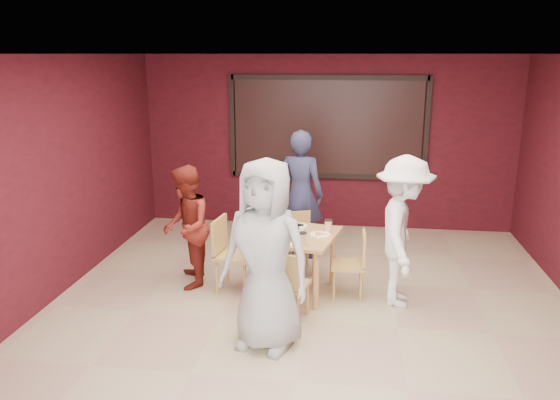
# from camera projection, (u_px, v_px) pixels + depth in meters

# --- Properties ---
(floor) EXTENTS (7.00, 7.00, 0.00)m
(floor) POSITION_uv_depth(u_px,v_px,m) (307.00, 322.00, 5.88)
(floor) COLOR tan
(floor) RESTS_ON ground
(window_blinds) EXTENTS (3.00, 0.02, 1.50)m
(window_blinds) POSITION_uv_depth(u_px,v_px,m) (327.00, 128.00, 8.76)
(window_blinds) COLOR black
(dining_table) EXTENTS (1.11, 1.11, 0.89)m
(dining_table) POSITION_uv_depth(u_px,v_px,m) (295.00, 241.00, 6.47)
(dining_table) COLOR #BF814E
(dining_table) RESTS_ON floor
(chair_front) EXTENTS (0.47, 0.47, 0.81)m
(chair_front) POSITION_uv_depth(u_px,v_px,m) (287.00, 282.00, 5.78)
(chair_front) COLOR tan
(chair_front) RESTS_ON floor
(chair_back) EXTENTS (0.49, 0.49, 0.79)m
(chair_back) POSITION_uv_depth(u_px,v_px,m) (298.00, 239.00, 7.17)
(chair_back) COLOR tan
(chair_back) RESTS_ON floor
(chair_left) EXTENTS (0.49, 0.49, 0.90)m
(chair_left) POSITION_uv_depth(u_px,v_px,m) (229.00, 250.00, 6.58)
(chair_left) COLOR tan
(chair_left) RESTS_ON floor
(chair_right) EXTENTS (0.39, 0.39, 0.80)m
(chair_right) POSITION_uv_depth(u_px,v_px,m) (354.00, 261.00, 6.40)
(chair_right) COLOR tan
(chair_right) RESTS_ON floor
(diner_front) EXTENTS (1.05, 0.84, 1.89)m
(diner_front) POSITION_uv_depth(u_px,v_px,m) (266.00, 255.00, 5.20)
(diner_front) COLOR #9C9C9C
(diner_front) RESTS_ON floor
(diner_back) EXTENTS (0.74, 0.57, 1.81)m
(diner_back) POSITION_uv_depth(u_px,v_px,m) (300.00, 194.00, 7.61)
(diner_back) COLOR #2B2D4C
(diner_back) RESTS_ON floor
(diner_left) EXTENTS (0.74, 0.86, 1.51)m
(diner_left) POSITION_uv_depth(u_px,v_px,m) (186.00, 227.00, 6.65)
(diner_left) COLOR maroon
(diner_left) RESTS_ON floor
(diner_right) EXTENTS (0.72, 1.16, 1.73)m
(diner_right) POSITION_uv_depth(u_px,v_px,m) (403.00, 232.00, 6.13)
(diner_right) COLOR white
(diner_right) RESTS_ON floor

